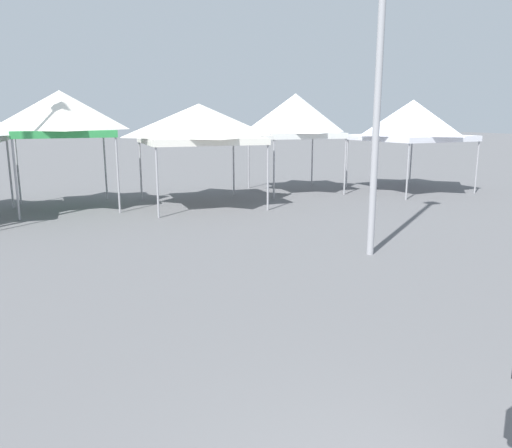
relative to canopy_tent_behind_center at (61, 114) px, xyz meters
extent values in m
cylinder|color=#9E9EA3|center=(-1.56, 0.68, -1.71)|extent=(0.06, 0.06, 2.28)
cylinder|color=#9E9EA3|center=(-1.30, -1.38, -1.65)|extent=(0.06, 0.06, 2.38)
cylinder|color=#9E9EA3|center=(1.38, -1.30, -1.65)|extent=(0.06, 0.06, 2.38)
cylinder|color=#9E9EA3|center=(-1.38, 1.30, -1.65)|extent=(0.06, 0.06, 2.38)
cylinder|color=#9E9EA3|center=(1.30, 1.38, -1.65)|extent=(0.06, 0.06, 2.38)
pyramid|color=white|center=(0.00, 0.00, 0.10)|extent=(2.89, 2.89, 1.13)
cube|color=green|center=(0.00, 0.00, -0.56)|extent=(2.86, 2.86, 0.20)
cylinder|color=#9E9EA3|center=(2.27, -2.51, -1.77)|extent=(0.06, 0.06, 2.15)
cylinder|color=#9E9EA3|center=(5.54, -2.61, -1.77)|extent=(0.06, 0.06, 2.15)
cylinder|color=#9E9EA3|center=(2.37, 0.76, -1.77)|extent=(0.06, 0.06, 2.15)
cylinder|color=#9E9EA3|center=(5.64, 0.66, -1.77)|extent=(0.06, 0.06, 2.15)
pyramid|color=white|center=(3.96, -0.92, -0.19)|extent=(3.54, 3.54, 1.00)
cube|color=white|center=(3.96, -0.92, -0.79)|extent=(3.51, 3.51, 0.20)
cylinder|color=#9E9EA3|center=(6.63, -0.64, -1.74)|extent=(0.06, 0.06, 2.20)
cylinder|color=#9E9EA3|center=(9.36, -0.79, -1.74)|extent=(0.06, 0.06, 2.20)
cylinder|color=#9E9EA3|center=(6.79, 2.09, -1.74)|extent=(0.06, 0.06, 2.20)
cylinder|color=#9E9EA3|center=(9.52, 1.94, -1.74)|extent=(0.06, 0.06, 2.20)
pyramid|color=white|center=(8.08, 0.65, 0.05)|extent=(3.03, 3.03, 1.39)
cube|color=white|center=(8.08, 0.65, -0.74)|extent=(3.00, 3.00, 0.20)
cylinder|color=#9E9EA3|center=(10.67, -2.61, -1.80)|extent=(0.06, 0.06, 2.09)
cylinder|color=#9E9EA3|center=(13.99, -2.35, -1.80)|extent=(0.06, 0.06, 2.09)
cylinder|color=#9E9EA3|center=(10.41, 0.71, -1.80)|extent=(0.06, 0.06, 2.09)
cylinder|color=#9E9EA3|center=(13.73, 0.98, -1.80)|extent=(0.06, 0.06, 2.09)
pyramid|color=white|center=(12.20, -0.82, -0.11)|extent=(3.76, 3.76, 1.28)
cube|color=white|center=(12.20, -0.82, -0.85)|extent=(3.73, 3.73, 0.20)
cylinder|color=#9E9EA3|center=(5.51, -7.92, 1.64)|extent=(0.14, 0.14, 8.97)
camera|label=1|loc=(-0.42, -16.19, -0.09)|focal=35.13mm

